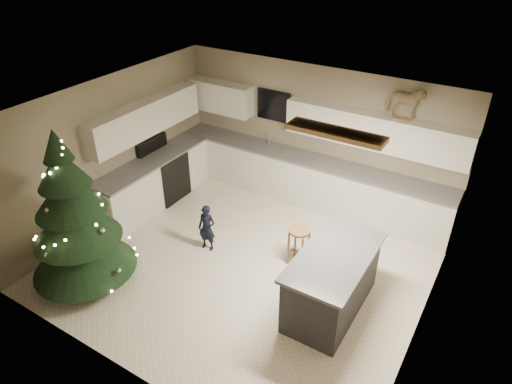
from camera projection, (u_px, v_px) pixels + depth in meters
ground_plane at (245, 262)px, 7.43m from camera, size 5.50×5.50×0.00m
room_shell at (245, 167)px, 6.50m from camera, size 5.52×5.02×2.61m
cabinetry at (251, 166)px, 8.63m from camera, size 5.50×3.20×2.00m
island at (332, 282)px, 6.33m from camera, size 0.90×1.70×0.95m
bar_stool at (299, 238)px, 7.16m from camera, size 0.34×0.34×0.65m
christmas_tree at (75, 224)px, 6.54m from camera, size 1.58×1.52×2.52m
toddler at (207, 228)px, 7.52m from camera, size 0.33×0.25×0.83m
rocking_horse at (405, 103)px, 7.23m from camera, size 0.67×0.42×0.55m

